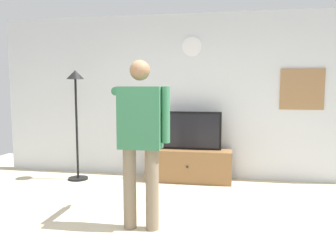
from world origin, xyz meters
TOP-DOWN VIEW (x-y plane):
  - back_wall at (0.00, 2.95)m, footprint 6.40×0.10m
  - tv_stand at (0.12, 2.60)m, footprint 1.36×0.44m
  - television at (0.12, 2.65)m, footprint 1.01×0.07m
  - wall_clock at (0.12, 2.89)m, footprint 0.32×0.03m
  - framed_picture at (1.85, 2.90)m, footprint 0.66×0.04m
  - floor_lamp at (-1.68, 2.38)m, footprint 0.32×0.32m
  - person_standing_nearer_lamp at (-0.15, 0.61)m, footprint 0.63×0.78m

SIDE VIEW (x-z plane):
  - tv_stand at x=0.12m, z-range 0.00..0.51m
  - television at x=0.12m, z-range 0.51..1.12m
  - person_standing_nearer_lamp at x=-0.15m, z-range 0.13..1.93m
  - floor_lamp at x=-1.68m, z-range 0.38..2.16m
  - back_wall at x=0.00m, z-range 0.00..2.70m
  - framed_picture at x=1.85m, z-range 1.16..1.80m
  - wall_clock at x=0.12m, z-range 2.01..2.32m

